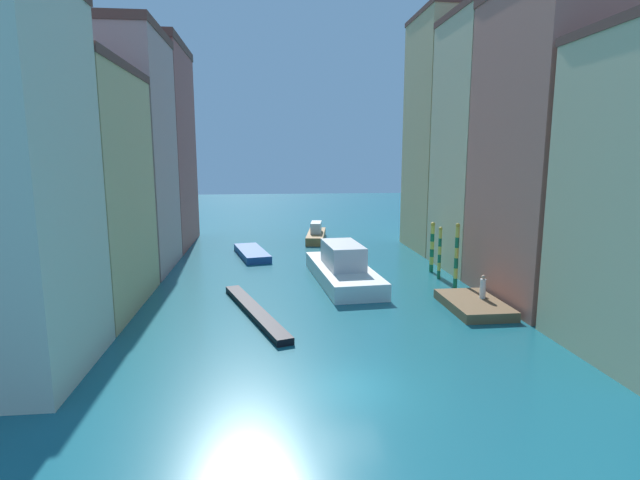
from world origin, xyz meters
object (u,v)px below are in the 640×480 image
(mooring_pole_0, at_px, (456,255))
(waterfront_dock, at_px, (474,305))
(motorboat_0, at_px, (252,253))
(mooring_pole_2, at_px, (432,247))
(mooring_pole_1, at_px, (440,252))
(vaporetto_white, at_px, (343,268))
(person_on_dock, at_px, (483,287))
(motorboat_1, at_px, (316,234))
(gondola_black, at_px, (255,311))

(mooring_pole_0, bearing_deg, waterfront_dock, -98.15)
(motorboat_0, bearing_deg, mooring_pole_2, -28.46)
(mooring_pole_0, height_order, mooring_pole_1, mooring_pole_0)
(vaporetto_white, relative_size, motorboat_0, 1.54)
(mooring_pole_0, xyz_separation_m, motorboat_0, (-14.57, 12.88, -2.06))
(mooring_pole_0, height_order, mooring_pole_2, mooring_pole_0)
(mooring_pole_1, distance_m, motorboat_0, 17.64)
(person_on_dock, bearing_deg, mooring_pole_2, 90.22)
(person_on_dock, xyz_separation_m, motorboat_1, (-7.72, 25.39, -0.60))
(gondola_black, relative_size, motorboat_1, 1.32)
(mooring_pole_0, relative_size, mooring_pole_1, 1.17)
(person_on_dock, bearing_deg, motorboat_0, 130.18)
(waterfront_dock, distance_m, motorboat_0, 22.41)
(waterfront_dock, relative_size, motorboat_0, 0.71)
(mooring_pole_0, distance_m, vaporetto_white, 8.23)
(waterfront_dock, relative_size, mooring_pole_1, 1.36)
(mooring_pole_1, distance_m, motorboat_1, 19.73)
(waterfront_dock, relative_size, gondola_black, 0.51)
(waterfront_dock, distance_m, vaporetto_white, 10.29)
(waterfront_dock, xyz_separation_m, vaporetto_white, (-6.91, 7.58, 0.71))
(motorboat_1, bearing_deg, waterfront_dock, -74.69)
(mooring_pole_0, distance_m, motorboat_0, 19.55)
(mooring_pole_2, height_order, motorboat_0, mooring_pole_2)
(motorboat_1, bearing_deg, vaporetto_white, -89.60)
(person_on_dock, relative_size, mooring_pole_0, 0.32)
(motorboat_1, bearing_deg, mooring_pole_2, -64.37)
(mooring_pole_1, distance_m, vaporetto_white, 7.47)
(motorboat_0, height_order, motorboat_1, motorboat_1)
(person_on_dock, height_order, mooring_pole_2, mooring_pole_2)
(motorboat_0, distance_m, motorboat_1, 10.64)
(vaporetto_white, bearing_deg, person_on_dock, -43.73)
(person_on_dock, bearing_deg, mooring_pole_0, 90.08)
(mooring_pole_0, xyz_separation_m, mooring_pole_1, (-0.19, 2.82, -0.34))
(motorboat_0, bearing_deg, vaporetto_white, -55.06)
(person_on_dock, xyz_separation_m, mooring_pole_0, (-0.01, 4.38, 1.11))
(waterfront_dock, xyz_separation_m, motorboat_0, (-13.90, 17.58, 0.02))
(mooring_pole_2, relative_size, gondola_black, 0.38)
(person_on_dock, distance_m, motorboat_1, 26.54)
(vaporetto_white, bearing_deg, mooring_pole_2, 15.64)
(gondola_black, bearing_deg, mooring_pole_2, 33.44)
(mooring_pole_1, xyz_separation_m, mooring_pole_2, (0.16, 2.18, 0.04))
(vaporetto_white, bearing_deg, gondola_black, -132.01)
(person_on_dock, height_order, vaporetto_white, vaporetto_white)
(person_on_dock, bearing_deg, gondola_black, 179.28)
(mooring_pole_1, bearing_deg, waterfront_dock, -93.69)
(mooring_pole_1, distance_m, gondola_black, 15.58)
(mooring_pole_1, xyz_separation_m, vaporetto_white, (-7.40, 0.06, -1.04))
(motorboat_0, xyz_separation_m, motorboat_1, (6.86, 8.13, 0.35))
(vaporetto_white, distance_m, motorboat_1, 18.13)
(mooring_pole_0, bearing_deg, motorboat_1, 110.16)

